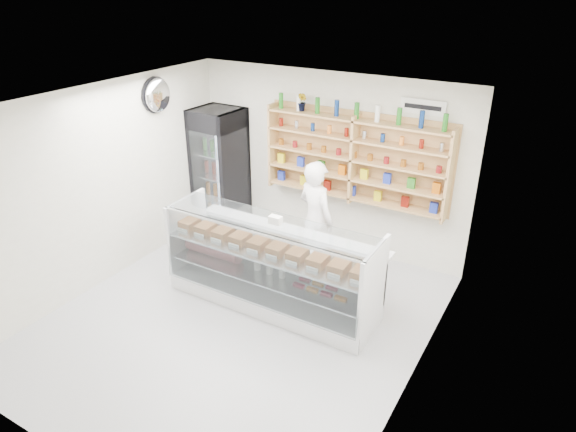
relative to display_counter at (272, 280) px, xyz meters
The scene contains 8 objects.
room 1.21m from the display_counter, 105.90° to the right, with size 5.00×5.00×5.00m.
display_counter is the anchor object (origin of this frame).
shop_worker 1.13m from the display_counter, 82.79° to the left, with size 0.64×0.42×1.75m, color white.
drinks_cooler 2.64m from the display_counter, 142.26° to the left, with size 0.79×0.77×2.09m.
wall_shelving 2.19m from the display_counter, 79.22° to the left, with size 2.84×0.28×1.33m.
potted_plant 2.71m from the display_counter, 107.16° to the left, with size 0.15×0.12×0.28m, color #1E6626.
security_mirror 3.20m from the display_counter, 165.03° to the left, with size 0.15×0.50×0.50m, color silver.
wall_sign 3.09m from the display_counter, 56.87° to the left, with size 0.62×0.03×0.20m, color white.
Camera 1 is at (3.29, -4.35, 4.09)m, focal length 32.00 mm.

